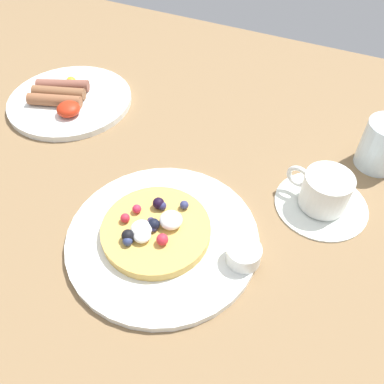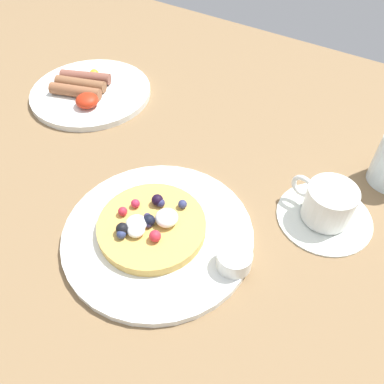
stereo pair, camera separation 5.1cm
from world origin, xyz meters
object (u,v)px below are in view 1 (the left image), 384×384
Objects in this scene: coffee_cup at (325,190)px; coffee_saucer at (321,204)px; breakfast_plate at (70,101)px; water_glass at (383,145)px; pancake_plate at (163,238)px; syrup_ramekin at (244,254)px.

coffee_saucer is at bearing -11.02° from coffee_cup.
water_glass reaches higher than breakfast_plate.
breakfast_plate is at bearing -172.12° from water_glass.
water_glass is (6.42, 13.89, 4.03)cm from coffee_saucer.
water_glass is at bearing 49.65° from pancake_plate.
breakfast_plate is 2.41× the size of coffee_cup.
coffee_saucer is at bearing 40.58° from pancake_plate.
pancake_plate is 26.01cm from coffee_saucer.
pancake_plate is 40.70cm from breakfast_plate.
pancake_plate is 3.28× the size of water_glass.
syrup_ramekin is at bearing -115.02° from coffee_cup.
coffee_saucer is 3.30cm from coffee_cup.
water_glass is (26.18, 30.81, 3.74)cm from pancake_plate.
water_glass is at bearing 64.78° from syrup_ramekin.
water_glass is (14.00, 29.72, 1.74)cm from syrup_ramekin.
breakfast_plate is (-46.10, 21.39, -1.96)cm from syrup_ramekin.
coffee_saucer is (53.67, -5.57, -0.32)cm from breakfast_plate.
syrup_ramekin reaches higher than coffee_saucer.
pancake_plate is at bearing -33.54° from breakfast_plate.
syrup_ramekin reaches higher than pancake_plate.
pancake_plate is at bearing -174.87° from syrup_ramekin.
water_glass is (60.10, 8.32, 3.70)cm from breakfast_plate.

